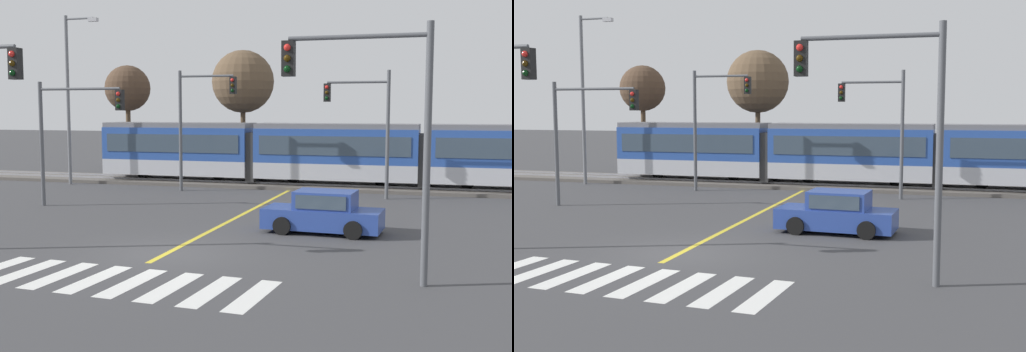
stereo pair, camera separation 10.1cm
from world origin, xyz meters
TOP-DOWN VIEW (x-y plane):
  - ground_plane at (0.00, 0.00)m, footprint 200.00×200.00m
  - track_bed at (0.00, 17.93)m, footprint 120.00×4.00m
  - rail_near at (0.00, 17.21)m, footprint 120.00×0.08m
  - rail_far at (0.00, 18.65)m, footprint 120.00×0.08m
  - light_rail_tram at (2.26, 17.92)m, footprint 28.00×2.64m
  - crosswalk_stripe_1 at (-2.74, -3.12)m, footprint 0.73×2.83m
  - crosswalk_stripe_2 at (-1.65, -3.19)m, footprint 0.73×2.83m
  - crosswalk_stripe_3 at (-0.55, -3.26)m, footprint 0.73×2.83m
  - crosswalk_stripe_4 at (0.55, -3.33)m, footprint 0.73×2.83m
  - crosswalk_stripe_5 at (1.65, -3.40)m, footprint 0.73×2.83m
  - crosswalk_stripe_6 at (2.74, -3.47)m, footprint 0.73×2.83m
  - crosswalk_stripe_7 at (3.84, -3.54)m, footprint 0.73×2.83m
  - lane_centre_line at (0.00, 7.31)m, footprint 0.20×17.22m
  - sedan_crossing at (3.99, 4.66)m, footprint 4.28×2.08m
  - traffic_light_far_right at (4.35, 14.07)m, footprint 3.25×0.38m
  - traffic_light_far_left at (-4.58, 14.27)m, footprint 3.25×0.38m
  - traffic_light_near_right at (6.48, -1.53)m, footprint 3.75×0.38m
  - traffic_light_mid_left at (-8.01, 7.44)m, footprint 4.25×0.38m
  - street_lamp_west at (-12.90, 15.22)m, footprint 2.16×0.28m
  - bare_tree_far_west at (-12.57, 21.62)m, footprint 3.06×3.06m
  - bare_tree_west at (-4.38, 21.54)m, footprint 3.97×3.97m

SIDE VIEW (x-z plane):
  - ground_plane at x=0.00m, z-range 0.00..0.00m
  - lane_centre_line at x=0.00m, z-range 0.00..0.01m
  - crosswalk_stripe_1 at x=-2.74m, z-range 0.00..0.01m
  - crosswalk_stripe_2 at x=-1.65m, z-range 0.00..0.01m
  - crosswalk_stripe_3 at x=-0.55m, z-range 0.00..0.01m
  - crosswalk_stripe_4 at x=0.55m, z-range 0.00..0.01m
  - crosswalk_stripe_5 at x=1.65m, z-range 0.00..0.01m
  - crosswalk_stripe_6 at x=2.74m, z-range 0.00..0.01m
  - crosswalk_stripe_7 at x=3.84m, z-range 0.00..0.01m
  - track_bed at x=0.00m, z-range 0.00..0.18m
  - rail_near at x=0.00m, z-range 0.18..0.28m
  - rail_far at x=0.00m, z-range 0.18..0.28m
  - sedan_crossing at x=3.99m, z-range -0.06..1.46m
  - light_rail_tram at x=2.26m, z-range 0.33..3.76m
  - traffic_light_mid_left at x=-8.01m, z-range 1.00..6.64m
  - traffic_light_far_right at x=4.35m, z-range 0.91..7.21m
  - traffic_light_far_left at x=-4.58m, z-range 1.04..7.49m
  - traffic_light_near_right at x=6.48m, z-range 1.08..7.59m
  - street_lamp_west at x=-12.90m, z-range 0.59..10.36m
  - bare_tree_far_west at x=-12.57m, z-range 2.09..9.44m
  - bare_tree_west at x=-4.38m, z-range 2.06..10.21m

